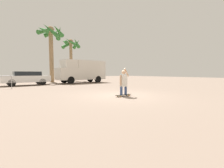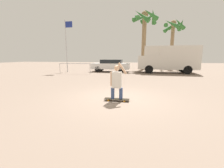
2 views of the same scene
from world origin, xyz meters
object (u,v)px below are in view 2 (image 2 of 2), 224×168
at_px(camper_van, 168,58).
at_px(skateboard, 117,99).
at_px(flagpole, 67,42).
at_px(parked_car_white, 111,65).
at_px(palm_tree_center_background, 145,24).
at_px(palm_tree_near_van, 173,30).
at_px(person_skateboarder, 117,81).

bearing_deg(camper_van, skateboard, -107.65).
height_order(camper_van, flagpole, flagpole).
bearing_deg(parked_car_white, palm_tree_center_background, 44.12).
distance_m(skateboard, parked_car_white, 11.95).
height_order(parked_car_white, palm_tree_center_background, palm_tree_center_background).
height_order(camper_van, palm_tree_near_van, palm_tree_near_van).
distance_m(skateboard, palm_tree_center_background, 16.39).
distance_m(camper_van, parked_car_white, 6.42).
height_order(person_skateboarder, camper_van, camper_van).
distance_m(camper_van, flagpole, 11.33).
relative_size(skateboard, flagpole, 0.17).
bearing_deg(palm_tree_center_background, skateboard, -93.99).
bearing_deg(parked_car_white, flagpole, -163.06).
bearing_deg(palm_tree_center_background, camper_van, -54.71).
bearing_deg(person_skateboarder, camper_van, 72.35).
xyz_separation_m(skateboard, parked_car_white, (-2.69, 11.62, 0.70)).
height_order(person_skateboarder, palm_tree_center_background, palm_tree_center_background).
xyz_separation_m(palm_tree_near_van, flagpole, (-12.55, -7.85, -2.16)).
height_order(parked_car_white, flagpole, flagpole).
relative_size(skateboard, parked_car_white, 0.23).
bearing_deg(skateboard, parked_car_white, 103.02).
height_order(skateboard, person_skateboarder, person_skateboarder).
bearing_deg(person_skateboarder, palm_tree_center_background, 86.01).
distance_m(camper_van, palm_tree_center_background, 6.31).
bearing_deg(flagpole, palm_tree_near_van, 32.03).
xyz_separation_m(person_skateboarder, palm_tree_near_van, (5.13, 18.03, 4.67)).
relative_size(person_skateboarder, camper_van, 0.24).
relative_size(parked_car_white, flagpole, 0.76).
distance_m(skateboard, palm_tree_near_van, 19.51).
xyz_separation_m(person_skateboarder, parked_car_white, (-2.69, 11.62, -0.05)).
relative_size(skateboard, person_skateboarder, 0.68).
height_order(camper_van, palm_tree_center_background, palm_tree_center_background).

